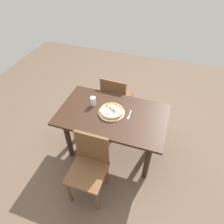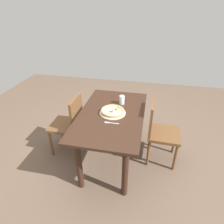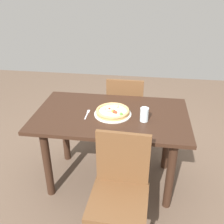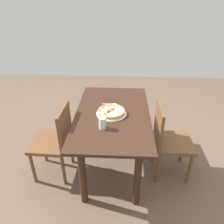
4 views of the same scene
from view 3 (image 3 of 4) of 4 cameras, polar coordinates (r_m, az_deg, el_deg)
ground_plane at (r=2.64m, az=-0.15°, el=-14.65°), size 6.00×6.00×0.00m
dining_table at (r=2.27m, az=-0.17°, el=-3.18°), size 1.32×0.79×0.74m
chair_near at (r=1.86m, az=1.77°, el=-16.86°), size 0.42×0.42×0.87m
chair_far at (r=2.86m, az=2.97°, el=0.58°), size 0.40×0.40×0.87m
plate at (r=2.19m, az=0.17°, el=-0.43°), size 0.32×0.32×0.01m
pizza at (r=2.18m, az=0.18°, el=0.16°), size 0.29×0.29×0.05m
fork at (r=2.21m, az=-5.51°, el=-0.38°), size 0.02×0.17×0.00m
drinking_glass at (r=2.09m, az=7.20°, el=-0.56°), size 0.07×0.07×0.12m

